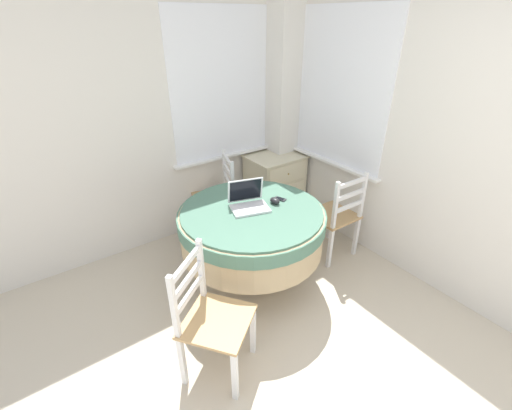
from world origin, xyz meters
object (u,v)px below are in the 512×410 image
Objects in this scene: round_dining_table at (252,227)px; laptop at (248,202)px; dining_chair_near_back_window at (217,197)px; corner_cabinet at (274,185)px; dining_chair_near_right_window at (336,216)px; dining_chair_camera_near at (211,319)px; computer_mouse at (275,201)px; cell_phone at (280,199)px.

round_dining_table is 3.41× the size of laptop.
corner_cabinet is at bearing -1.01° from dining_chair_near_back_window.
dining_chair_near_right_window is 1.00× the size of dining_chair_camera_near.
round_dining_table is 1.27m from corner_cabinet.
round_dining_table is 1.63× the size of corner_cabinet.
round_dining_table is 1.35× the size of dining_chair_near_right_window.
dining_chair_near_back_window reaches higher than computer_mouse.
dining_chair_camera_near is at bearing -121.34° from dining_chair_near_back_window.
round_dining_table is at bearing -94.00° from laptop.
dining_chair_camera_near is (-1.58, -0.42, 0.00)m from dining_chair_near_right_window.
laptop is at bearing 40.44° from dining_chair_camera_near.
dining_chair_camera_near is at bearing -139.17° from corner_cabinet.
dining_chair_near_back_window is (-0.14, 0.86, -0.31)m from cell_phone.
computer_mouse is at bearing 170.94° from dining_chair_near_right_window.
dining_chair_near_right_window is (0.72, -1.00, 0.00)m from dining_chair_near_back_window.
corner_cabinet is at bearing 87.85° from dining_chair_near_right_window.
cell_phone reaches higher than round_dining_table.
dining_chair_near_back_window is (0.16, 0.87, -0.14)m from round_dining_table.
dining_chair_camera_near reaches higher than round_dining_table.
laptop is 0.96m from dining_chair_near_right_window.
round_dining_table is 12.08× the size of computer_mouse.
cell_phone is 0.92m from dining_chair_near_back_window.
cell_phone is 0.13× the size of dining_chair_near_right_window.
computer_mouse is at bearing -86.47° from dining_chair_near_back_window.
round_dining_table is 0.21m from laptop.
cell_phone is 0.67m from dining_chair_near_right_window.
cell_phone is 0.13× the size of dining_chair_camera_near.
dining_chair_camera_near is (-0.70, -0.55, -0.14)m from round_dining_table.
dining_chair_camera_near reaches higher than corner_cabinet.
round_dining_table is 0.90m from dining_chair_near_right_window.
dining_chair_near_right_window reaches higher than computer_mouse.
dining_chair_near_back_window reaches higher than round_dining_table.
dining_chair_near_right_window reaches higher than round_dining_table.
round_dining_table and corner_cabinet have the same top height.
corner_cabinet is (0.92, 0.80, -0.41)m from laptop.
dining_chair_camera_near reaches higher than cell_phone.
round_dining_table is at bearing 38.02° from dining_chair_camera_near.
cell_phone is 1.18m from dining_chair_camera_near.
dining_chair_near_right_window is at bearing -8.40° from round_dining_table.
round_dining_table is 10.73× the size of cell_phone.
cell_phone is 1.11m from corner_cabinet.
laptop reaches higher than dining_chair_near_right_window.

